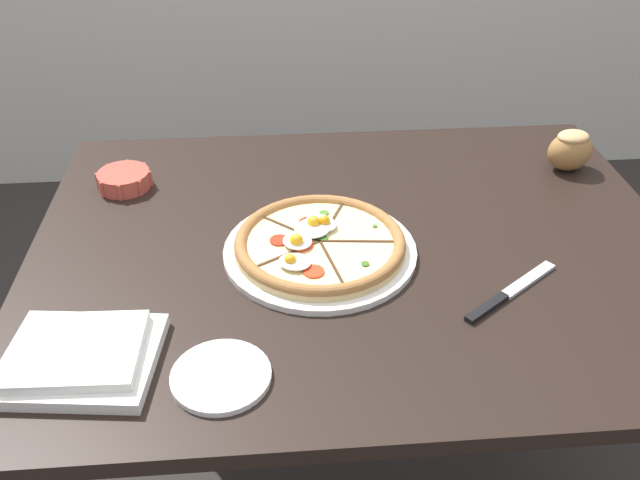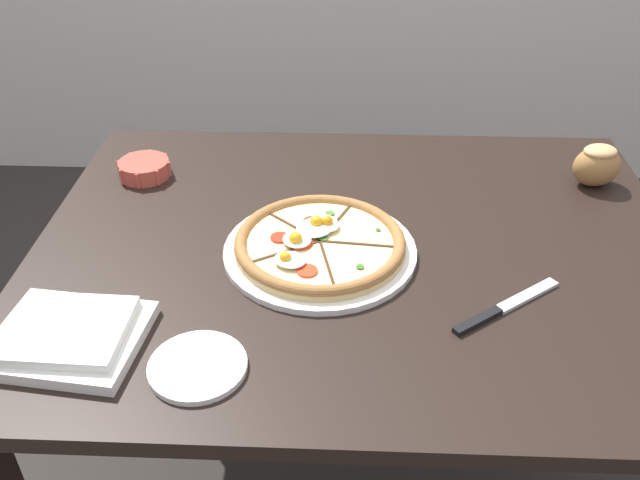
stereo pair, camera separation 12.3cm
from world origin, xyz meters
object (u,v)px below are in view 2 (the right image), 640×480
at_px(dining_table, 358,284).
at_px(side_saucer, 198,366).
at_px(pizza, 320,245).
at_px(ramekin_bowl, 144,168).
at_px(napkin_folded, 68,335).
at_px(knife_main, 506,307).
at_px(bread_piece_near, 597,164).

relative_size(dining_table, side_saucer, 8.27).
bearing_deg(pizza, dining_table, 24.20).
relative_size(dining_table, ramekin_bowl, 10.40).
bearing_deg(ramekin_bowl, dining_table, -27.36).
distance_m(napkin_folded, side_saucer, 0.21).
height_order(ramekin_bowl, knife_main, ramekin_bowl).
xyz_separation_m(dining_table, knife_main, (0.24, -0.18, 0.10)).
bearing_deg(napkin_folded, dining_table, 32.54).
bearing_deg(ramekin_bowl, knife_main, -30.59).
bearing_deg(knife_main, dining_table, 107.11).
height_order(dining_table, ramekin_bowl, ramekin_bowl).
relative_size(pizza, bread_piece_near, 3.08).
distance_m(ramekin_bowl, side_saucer, 0.62).
distance_m(dining_table, napkin_folded, 0.55).
distance_m(pizza, napkin_folded, 0.46).
distance_m(ramekin_bowl, napkin_folded, 0.53).
height_order(dining_table, side_saucer, side_saucer).
relative_size(ramekin_bowl, side_saucer, 0.79).
height_order(bread_piece_near, side_saucer, bread_piece_near).
distance_m(dining_table, knife_main, 0.31).
xyz_separation_m(pizza, knife_main, (0.31, -0.14, -0.02)).
bearing_deg(side_saucer, pizza, 60.81).
xyz_separation_m(bread_piece_near, side_saucer, (-0.74, -0.58, -0.04)).
relative_size(napkin_folded, knife_main, 1.24).
bearing_deg(side_saucer, ramekin_bowl, 111.45).
height_order(knife_main, side_saucer, same).
bearing_deg(knife_main, pizza, 118.83).
distance_m(ramekin_bowl, knife_main, 0.82).
bearing_deg(napkin_folded, pizza, 34.01).
relative_size(bread_piece_near, knife_main, 0.58).
relative_size(ramekin_bowl, bread_piece_near, 1.02).
xyz_separation_m(pizza, bread_piece_near, (0.58, 0.28, 0.03)).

